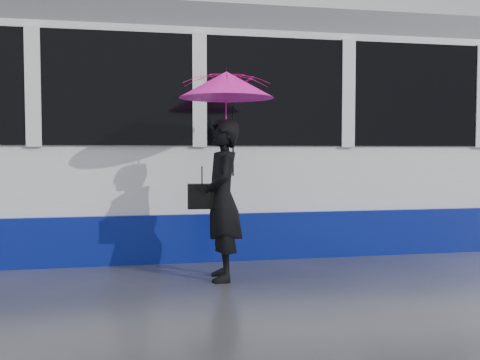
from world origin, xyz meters
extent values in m
plane|color=#28272C|center=(0.00, 0.00, 0.00)|extent=(90.00, 90.00, 0.00)
cube|color=#3F3D38|center=(0.00, 1.78, 0.01)|extent=(34.00, 0.07, 0.02)
cube|color=#3F3D38|center=(0.00, 3.22, 0.01)|extent=(34.00, 0.07, 0.02)
cube|color=white|center=(-1.34, 2.50, 1.52)|extent=(24.00, 2.40, 2.95)
cube|color=navy|center=(-1.34, 2.50, 0.31)|extent=(24.00, 2.56, 0.62)
cube|color=black|center=(-1.34, 2.50, 2.20)|extent=(23.00, 2.48, 1.40)
cube|color=#55575C|center=(-1.34, 2.50, 3.17)|extent=(23.60, 2.20, 0.35)
imported|color=black|center=(0.29, 0.28, 0.89)|extent=(0.46, 0.67, 1.78)
imported|color=#FF1589|center=(0.34, 0.28, 1.87)|extent=(1.01, 1.03, 0.89)
cone|color=#FF1589|center=(0.34, 0.28, 2.15)|extent=(1.09, 1.09, 0.29)
cylinder|color=black|center=(0.34, 0.28, 2.32)|extent=(0.01, 0.01, 0.07)
cylinder|color=black|center=(0.41, 0.30, 1.54)|extent=(0.02, 0.02, 0.78)
cube|color=black|center=(0.07, 0.30, 0.93)|extent=(0.32, 0.15, 0.28)
cylinder|color=black|center=(0.07, 0.30, 1.16)|extent=(0.01, 0.01, 0.18)
camera|label=1|loc=(-0.64, -5.52, 1.42)|focal=40.00mm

